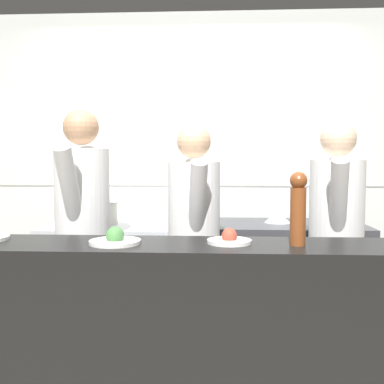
# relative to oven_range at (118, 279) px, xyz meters

# --- Properties ---
(wall_back_tiled) EXTENTS (8.00, 0.06, 2.60)m
(wall_back_tiled) POSITION_rel_oven_range_xyz_m (0.57, 0.40, 0.86)
(wall_back_tiled) COLOR silver
(wall_back_tiled) RESTS_ON ground_plane
(oven_range) EXTENTS (1.09, 0.71, 0.87)m
(oven_range) POSITION_rel_oven_range_xyz_m (0.00, 0.00, 0.00)
(oven_range) COLOR #38383D
(oven_range) RESTS_ON ground_plane
(prep_counter) EXTENTS (1.29, 0.65, 0.89)m
(prep_counter) POSITION_rel_oven_range_xyz_m (1.25, -0.00, 0.00)
(prep_counter) COLOR #38383D
(prep_counter) RESTS_ON ground_plane
(pass_counter) EXTENTS (3.09, 0.45, 0.96)m
(pass_counter) POSITION_rel_oven_range_xyz_m (0.69, -1.25, 0.04)
(pass_counter) COLOR black
(pass_counter) RESTS_ON ground_plane
(stock_pot) EXTENTS (0.26, 0.26, 0.18)m
(stock_pot) POSITION_rel_oven_range_xyz_m (-0.12, 0.02, 0.53)
(stock_pot) COLOR beige
(stock_pot) RESTS_ON oven_range
(mixing_bowl_steel) EXTENTS (0.20, 0.20, 0.08)m
(mixing_bowl_steel) POSITION_rel_oven_range_xyz_m (1.25, 0.05, 0.49)
(mixing_bowl_steel) COLOR #B7BABF
(mixing_bowl_steel) RESTS_ON prep_counter
(plated_dish_appetiser) EXTENTS (0.25, 0.25, 0.09)m
(plated_dish_appetiser) POSITION_rel_oven_range_xyz_m (0.28, -1.27, 0.55)
(plated_dish_appetiser) COLOR white
(plated_dish_appetiser) RESTS_ON pass_counter
(plated_dish_dessert) EXTENTS (0.22, 0.22, 0.08)m
(plated_dish_dessert) POSITION_rel_oven_range_xyz_m (0.84, -1.23, 0.54)
(plated_dish_dessert) COLOR white
(plated_dish_dessert) RESTS_ON pass_counter
(pepper_mill) EXTENTS (0.08, 0.08, 0.36)m
(pepper_mill) POSITION_rel_oven_range_xyz_m (1.17, -1.26, 0.71)
(pepper_mill) COLOR brown
(pepper_mill) RESTS_ON pass_counter
(chef_head_cook) EXTENTS (0.36, 0.74, 1.69)m
(chef_head_cook) POSITION_rel_oven_range_xyz_m (-0.08, -0.65, 0.50)
(chef_head_cook) COLOR black
(chef_head_cook) RESTS_ON ground_plane
(chef_sous) EXTENTS (0.37, 0.70, 1.59)m
(chef_sous) POSITION_rel_oven_range_xyz_m (0.63, -0.66, 0.45)
(chef_sous) COLOR black
(chef_sous) RESTS_ON ground_plane
(chef_line) EXTENTS (0.39, 0.70, 1.61)m
(chef_line) POSITION_rel_oven_range_xyz_m (1.51, -0.67, 0.46)
(chef_line) COLOR black
(chef_line) RESTS_ON ground_plane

